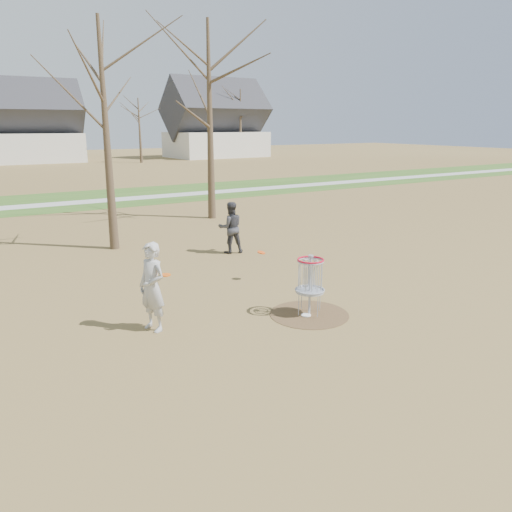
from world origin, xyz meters
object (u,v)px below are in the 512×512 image
(disc_golf_basket, at_px, (310,276))
(disc_grounded, at_px, (306,315))
(player_throwing, at_px, (231,228))
(player_standing, at_px, (152,287))

(disc_golf_basket, bearing_deg, disc_grounded, -161.46)
(player_throwing, relative_size, disc_grounded, 7.80)
(disc_grounded, bearing_deg, player_standing, 161.93)
(player_standing, height_order, disc_golf_basket, player_standing)
(player_standing, bearing_deg, disc_grounded, 51.78)
(disc_grounded, height_order, disc_golf_basket, disc_golf_basket)
(player_standing, bearing_deg, disc_golf_basket, 53.00)
(player_standing, relative_size, player_throwing, 1.09)
(player_standing, xyz_separation_m, disc_grounded, (3.18, -1.04, -0.92))
(player_standing, distance_m, disc_golf_basket, 3.45)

